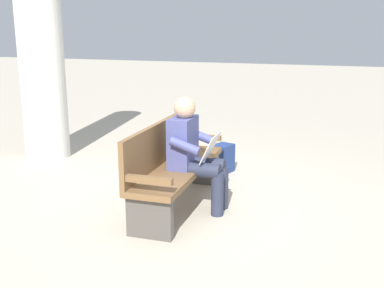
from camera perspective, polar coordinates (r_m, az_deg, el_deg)
name	(u,v)px	position (r m, az deg, el deg)	size (l,w,h in m)	color
ground_plane	(179,206)	(5.04, -1.61, -7.60)	(40.00, 40.00, 0.00)	#B7AD99
bench_near	(172,165)	(4.91, -2.43, -2.52)	(1.82, 0.56, 0.90)	brown
person_seated	(193,151)	(4.78, 0.15, -0.84)	(0.58, 0.58, 1.18)	#474C84
backpack	(222,159)	(6.14, 3.70, -1.79)	(0.33, 0.31, 0.37)	navy
support_pillar	(40,42)	(7.01, -18.04, 11.76)	(0.63, 0.63, 3.32)	silver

